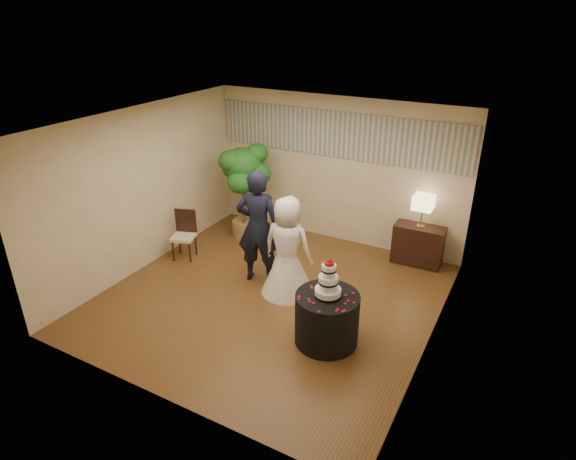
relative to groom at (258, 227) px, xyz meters
The scene contains 15 objects.
floor 1.15m from the groom, 41.35° to the right, with size 5.00×5.00×0.00m, color brown.
ceiling 1.93m from the groom, 41.35° to the right, with size 5.00×5.00×0.00m, color white.
wall_back 2.19m from the groom, 77.62° to the left, with size 5.00×0.06×2.80m, color beige.
wall_front 2.97m from the groom, 81.00° to the right, with size 5.00×0.06×2.80m, color beige.
wall_left 2.12m from the groom, 168.78° to the right, with size 0.06×5.00×2.80m, color beige.
wall_right 3.02m from the groom, ahead, with size 0.06×5.00×2.80m, color beige.
mural_border 2.41m from the groom, 77.51° to the left, with size 4.90×0.02×0.85m, color #9D9E90.
groom is the anchor object (origin of this frame).
bride 0.64m from the groom, 10.69° to the right, with size 0.86×0.86×1.65m, color white.
cake_table 2.05m from the groom, 30.14° to the right, with size 0.88×0.88×0.74m, color black.
wedding_cake 1.96m from the groom, 30.14° to the right, with size 0.36×0.36×0.56m, color white, non-canonical shape.
console 2.93m from the groom, 39.63° to the left, with size 0.87×0.39×0.73m, color black.
table_lamp 2.87m from the groom, 39.63° to the left, with size 0.34×0.34×0.58m, color beige, non-canonical shape.
ficus_tree 1.75m from the groom, 130.96° to the left, with size 0.91×0.91×1.92m, color #23631F, non-canonical shape.
side_chair 1.69m from the groom, behind, with size 0.41×0.43×0.90m, color black, non-canonical shape.
Camera 1 is at (3.36, -5.61, 4.27)m, focal length 30.00 mm.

